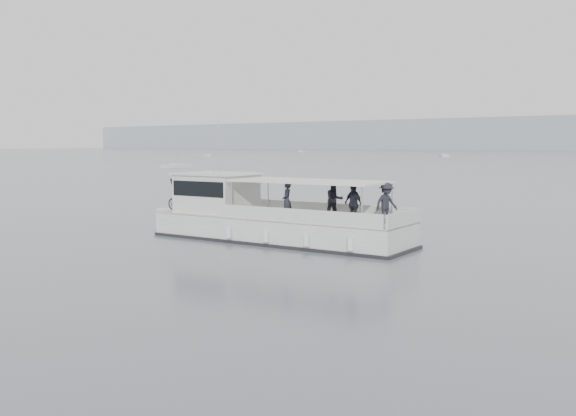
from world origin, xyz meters
The scene contains 3 objects.
ground centered at (0.00, 0.00, 0.00)m, with size 1400.00×1400.00×0.00m, color #565F65.
tour_boat centered at (-2.65, 0.69, 0.98)m, with size 14.39×4.25×5.99m.
moored_fleet centered at (-66.61, 209.41, 0.36)m, with size 338.95×342.07×11.14m.
Camera 1 is at (16.76, -22.61, 4.49)m, focal length 40.00 mm.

